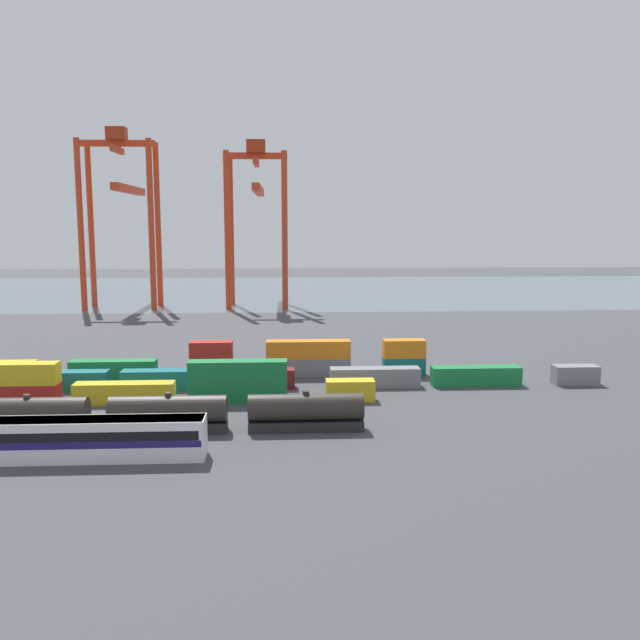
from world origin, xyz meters
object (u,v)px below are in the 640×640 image
object	(u,v)px
gantry_crane_west	(122,202)
gantry_crane_central	(257,206)
freight_tank_row	(169,414)
shipping_container_6	(350,390)
shipping_container_12	(375,377)
shipping_container_3	(125,393)

from	to	relation	value
gantry_crane_west	gantry_crane_central	world-z (taller)	gantry_crane_west
freight_tank_row	gantry_crane_central	xyz separation A→B (m)	(5.05, 110.94, 24.46)
freight_tank_row	gantry_crane_west	distance (m)	117.10
shipping_container_6	gantry_crane_central	size ratio (longest dim) A/B	0.14
shipping_container_12	shipping_container_3	bearing A→B (deg)	-167.81
shipping_container_6	gantry_crane_central	bearing A→B (deg)	98.79
gantry_crane_west	gantry_crane_central	bearing A→B (deg)	1.23
shipping_container_6	shipping_container_3	bearing A→B (deg)	180.00
gantry_crane_west	gantry_crane_central	size ratio (longest dim) A/B	1.07
shipping_container_12	gantry_crane_west	distance (m)	109.86
freight_tank_row	shipping_container_3	size ratio (longest dim) A/B	3.41
freight_tank_row	shipping_container_6	distance (m)	23.53
freight_tank_row	shipping_container_3	world-z (taller)	freight_tank_row
shipping_container_3	shipping_container_6	xyz separation A→B (m)	(27.76, 0.00, 0.00)
freight_tank_row	shipping_container_6	world-z (taller)	freight_tank_row
gantry_crane_west	gantry_crane_central	xyz separation A→B (m)	(35.35, 0.76, -1.08)
gantry_crane_central	shipping_container_6	bearing A→B (deg)	-81.21
shipping_container_6	shipping_container_12	bearing A→B (deg)	59.68
shipping_container_12	gantry_crane_west	xyz separation A→B (m)	(-54.70, 91.59, 26.26)
shipping_container_6	freight_tank_row	bearing A→B (deg)	-150.07
shipping_container_12	shipping_container_6	bearing A→B (deg)	-120.32
gantry_crane_west	shipping_container_12	bearing A→B (deg)	-59.16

